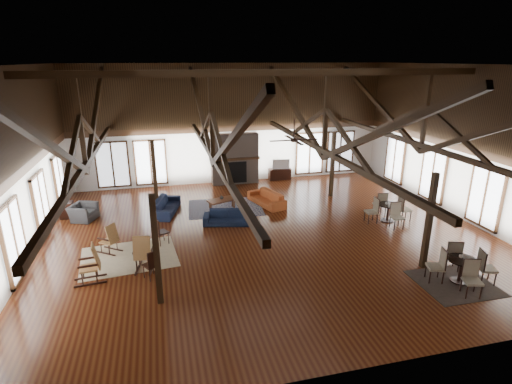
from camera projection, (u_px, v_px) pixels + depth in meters
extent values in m
plane|color=#5B2C13|center=(269.00, 234.00, 14.81)|extent=(16.00, 16.00, 0.00)
cube|color=black|center=(271.00, 65.00, 12.91)|extent=(16.00, 14.00, 0.02)
cube|color=white|center=(233.00, 125.00, 20.30)|extent=(16.00, 0.02, 6.00)
cube|color=white|center=(373.00, 239.00, 7.41)|extent=(16.00, 0.02, 6.00)
cube|color=white|center=(15.00, 170.00, 12.04)|extent=(0.02, 14.00, 6.00)
cube|color=white|center=(466.00, 144.00, 15.67)|extent=(0.02, 14.00, 6.00)
cube|color=black|center=(271.00, 73.00, 12.99)|extent=(15.60, 0.18, 0.22)
cube|color=black|center=(86.00, 164.00, 12.48)|extent=(0.16, 13.70, 0.18)
cube|color=black|center=(80.00, 121.00, 12.05)|extent=(0.14, 0.14, 2.70)
cube|color=black|center=(96.00, 111.00, 15.32)|extent=(0.15, 7.07, 3.12)
cube|color=black|center=(54.00, 149.00, 8.87)|extent=(0.15, 7.07, 3.12)
cube|color=black|center=(213.00, 157.00, 13.39)|extent=(0.16, 13.70, 0.18)
cube|color=black|center=(212.00, 117.00, 12.96)|extent=(0.14, 0.14, 2.70)
cube|color=black|center=(200.00, 108.00, 16.22)|extent=(0.15, 7.07, 3.12)
cube|color=black|center=(231.00, 141.00, 9.78)|extent=(0.15, 7.07, 3.12)
cube|color=black|center=(324.00, 151.00, 14.30)|extent=(0.16, 13.70, 0.18)
cube|color=black|center=(326.00, 113.00, 13.87)|extent=(0.14, 0.14, 2.70)
cube|color=black|center=(293.00, 106.00, 17.13)|extent=(0.15, 7.07, 3.12)
cube|color=black|center=(378.00, 134.00, 10.69)|extent=(0.15, 7.07, 3.12)
cube|color=black|center=(422.00, 145.00, 15.20)|extent=(0.16, 13.70, 0.18)
cube|color=black|center=(426.00, 110.00, 14.78)|extent=(0.14, 0.14, 2.70)
cube|color=black|center=(377.00, 103.00, 18.04)|extent=(0.15, 7.07, 3.12)
cube|color=black|center=(502.00, 128.00, 11.59)|extent=(0.15, 7.07, 3.12)
cube|color=black|center=(156.00, 251.00, 10.19)|extent=(0.16, 0.16, 3.05)
cube|color=black|center=(429.00, 222.00, 12.01)|extent=(0.16, 0.16, 3.05)
cube|color=black|center=(155.00, 176.00, 16.64)|extent=(0.16, 0.16, 3.05)
cube|color=black|center=(332.00, 165.00, 18.46)|extent=(0.16, 0.16, 3.05)
cube|color=#756359|center=(235.00, 159.00, 20.55)|extent=(2.40, 0.62, 2.60)
cube|color=black|center=(236.00, 172.00, 20.46)|extent=(1.10, 0.06, 1.10)
cube|color=black|center=(236.00, 159.00, 20.28)|extent=(2.50, 0.20, 0.12)
cylinder|color=black|center=(294.00, 129.00, 12.72)|extent=(0.04, 0.04, 0.70)
cylinder|color=black|center=(294.00, 140.00, 12.83)|extent=(0.20, 0.20, 0.10)
cube|color=black|center=(307.00, 139.00, 12.93)|extent=(0.70, 0.12, 0.02)
cube|color=black|center=(289.00, 138.00, 13.24)|extent=(0.12, 0.70, 0.02)
cube|color=black|center=(280.00, 141.00, 12.73)|extent=(0.70, 0.12, 0.02)
cube|color=black|center=(299.00, 143.00, 12.41)|extent=(0.12, 0.70, 0.02)
imported|color=#141E39|center=(227.00, 217.00, 15.66)|extent=(1.99, 1.15, 0.55)
imported|color=#141C38|center=(166.00, 206.00, 16.78)|extent=(2.23, 1.34, 0.61)
imported|color=#AF4D21|center=(267.00, 198.00, 17.73)|extent=(2.20, 1.39, 0.60)
cube|color=brown|center=(222.00, 200.00, 17.13)|extent=(1.32, 0.98, 0.06)
cube|color=brown|center=(211.00, 208.00, 16.91)|extent=(0.06, 0.06, 0.39)
cube|color=brown|center=(210.00, 204.00, 17.27)|extent=(0.06, 0.06, 0.39)
cube|color=brown|center=(234.00, 206.00, 17.13)|extent=(0.06, 0.06, 0.39)
cube|color=brown|center=(232.00, 203.00, 17.49)|extent=(0.06, 0.06, 0.39)
imported|color=#B2B2B2|center=(222.00, 197.00, 17.13)|extent=(0.21, 0.21, 0.19)
imported|color=#313133|center=(83.00, 212.00, 16.04)|extent=(1.25, 1.18, 0.65)
cube|color=black|center=(67.00, 210.00, 16.27)|extent=(0.49, 0.49, 0.66)
cylinder|color=black|center=(65.00, 198.00, 16.11)|extent=(0.08, 0.08, 0.39)
cone|color=beige|center=(64.00, 192.00, 16.02)|extent=(0.35, 0.35, 0.29)
cube|color=#A3713D|center=(108.00, 241.00, 13.33)|extent=(0.61, 0.61, 0.05)
cube|color=#A3713D|center=(112.00, 234.00, 13.16)|extent=(0.40, 0.46, 0.65)
cube|color=black|center=(106.00, 254.00, 13.28)|extent=(0.67, 0.50, 0.05)
cube|color=black|center=(113.00, 249.00, 13.61)|extent=(0.67, 0.50, 0.05)
cube|color=#A3713D|center=(144.00, 255.00, 12.26)|extent=(0.60, 0.58, 0.05)
cube|color=#A3713D|center=(142.00, 248.00, 11.92)|extent=(0.54, 0.29, 0.74)
cube|color=black|center=(139.00, 268.00, 12.38)|extent=(0.22, 0.91, 0.05)
cube|color=black|center=(153.00, 267.00, 12.41)|extent=(0.22, 0.91, 0.05)
cube|color=#A3713D|center=(89.00, 268.00, 11.53)|extent=(0.54, 0.55, 0.05)
cube|color=#A3713D|center=(96.00, 256.00, 11.49)|extent=(0.25, 0.52, 0.73)
cube|color=black|center=(91.00, 284.00, 11.47)|extent=(0.90, 0.15, 0.05)
cube|color=black|center=(91.00, 277.00, 11.85)|extent=(0.90, 0.15, 0.05)
cube|color=black|center=(161.00, 232.00, 13.91)|extent=(0.56, 0.56, 0.05)
cube|color=black|center=(156.00, 227.00, 13.70)|extent=(0.23, 0.38, 0.54)
cylinder|color=black|center=(162.00, 238.00, 13.98)|extent=(0.03, 0.03, 0.44)
cube|color=black|center=(151.00, 265.00, 11.73)|extent=(0.54, 0.54, 0.05)
cube|color=black|center=(154.00, 259.00, 11.53)|extent=(0.35, 0.24, 0.51)
cylinder|color=black|center=(151.00, 271.00, 11.80)|extent=(0.03, 0.03, 0.42)
cylinder|color=black|center=(462.00, 260.00, 11.44)|extent=(0.83, 0.83, 0.04)
cylinder|color=black|center=(461.00, 270.00, 11.55)|extent=(0.10, 0.10, 0.69)
cylinder|color=black|center=(459.00, 281.00, 11.66)|extent=(0.50, 0.50, 0.04)
cylinder|color=black|center=(389.00, 205.00, 15.79)|extent=(0.82, 0.82, 0.04)
cylinder|color=black|center=(388.00, 213.00, 15.90)|extent=(0.10, 0.10, 0.68)
cylinder|color=black|center=(387.00, 221.00, 16.01)|extent=(0.49, 0.49, 0.04)
imported|color=#B2B2B2|center=(461.00, 256.00, 11.51)|extent=(0.12, 0.12, 0.09)
imported|color=#B2B2B2|center=(387.00, 203.00, 15.77)|extent=(0.15, 0.15, 0.09)
cube|color=black|center=(280.00, 174.00, 21.49)|extent=(1.17, 0.44, 0.59)
imported|color=#B2B2B2|center=(281.00, 164.00, 21.33)|extent=(0.93, 0.22, 0.53)
cube|color=#C7B58A|center=(129.00, 257.00, 13.10)|extent=(3.22, 2.64, 0.01)
cube|color=#1A1E4A|center=(225.00, 207.00, 17.45)|extent=(3.34, 2.62, 0.01)
cube|color=black|center=(454.00, 283.00, 11.56)|extent=(2.13, 1.94, 0.01)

